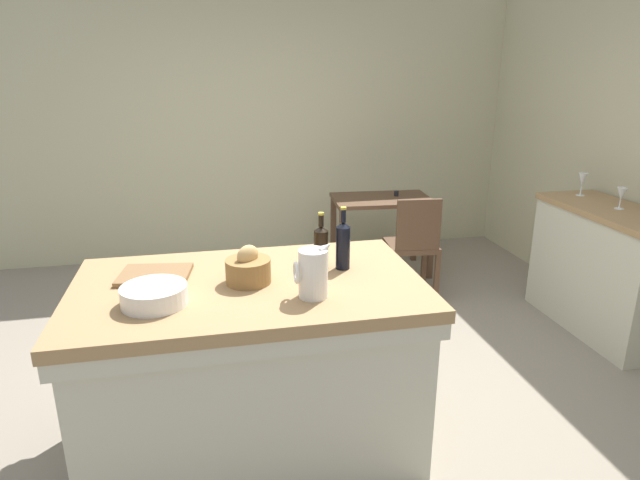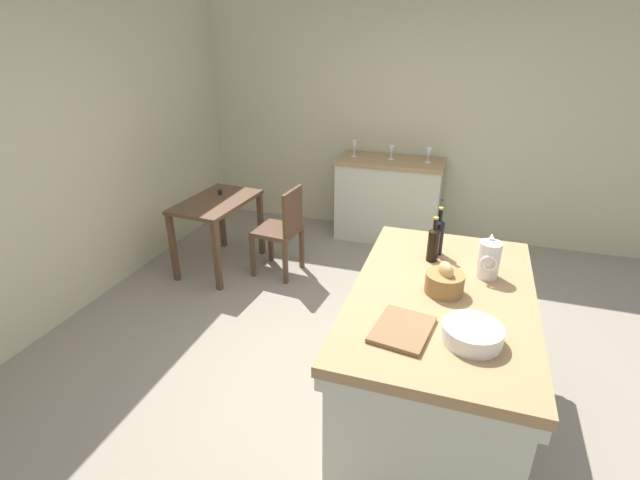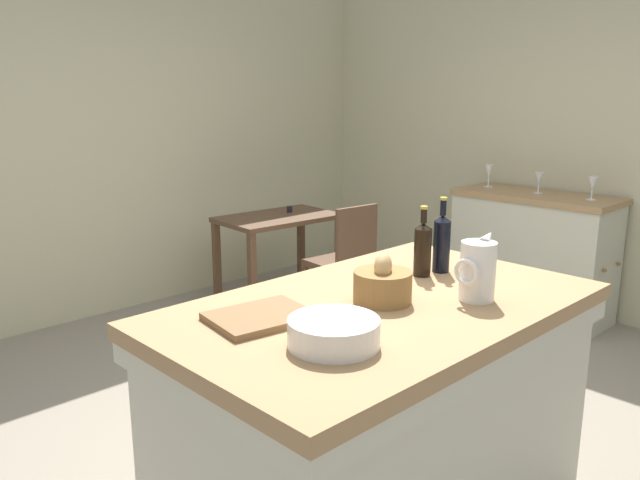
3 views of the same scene
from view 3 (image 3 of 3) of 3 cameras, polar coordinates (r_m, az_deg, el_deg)
ground_plane at (r=3.31m, az=2.98°, el=-17.12°), size 6.76×6.76×0.00m
wall_back at (r=5.00m, az=-19.38°, el=8.34°), size 5.32×0.12×2.60m
wall_right at (r=5.09m, az=23.80°, el=8.03°), size 0.12×5.20×2.60m
island_table at (r=2.51m, az=5.36°, el=-14.73°), size 1.65×0.99×0.92m
side_cabinet at (r=5.03m, az=18.53°, el=-1.23°), size 0.52×1.19×0.93m
writing_desk at (r=4.94m, az=-3.76°, el=0.87°), size 0.94×0.62×0.77m
wooden_chair at (r=4.55m, az=2.27°, el=-1.83°), size 0.44×0.44×0.89m
pitcher at (r=2.39m, az=13.97°, el=-2.67°), size 0.17×0.13×0.26m
wash_bowl at (r=1.94m, az=1.24°, el=-8.30°), size 0.28×0.28×0.09m
bread_basket at (r=2.32m, az=5.65°, el=-3.97°), size 0.21×0.21×0.19m
cutting_board at (r=2.16m, az=-5.36°, el=-6.90°), size 0.37×0.30×0.02m
wine_bottle_dark at (r=2.73m, az=10.89°, el=-0.17°), size 0.07×0.07×0.32m
wine_bottle_amber at (r=2.65m, az=9.21°, el=-0.71°), size 0.07×0.07×0.30m
wine_glass_far_left at (r=4.77m, az=23.31°, el=4.66°), size 0.07×0.07×0.16m
wine_glass_left at (r=4.94m, az=19.09°, el=5.21°), size 0.07×0.07×0.15m
wine_glass_middle at (r=5.14m, az=14.95°, el=5.96°), size 0.07×0.07×0.18m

